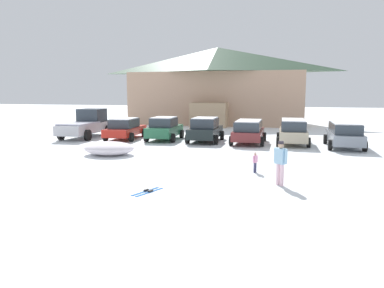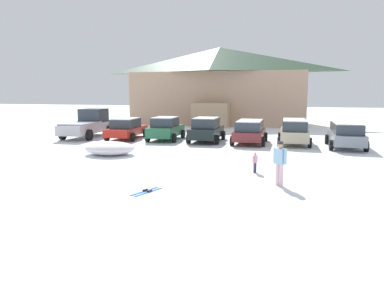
{
  "view_description": "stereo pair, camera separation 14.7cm",
  "coord_description": "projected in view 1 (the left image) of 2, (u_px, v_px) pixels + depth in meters",
  "views": [
    {
      "loc": [
        3.85,
        -10.77,
        3.45
      ],
      "look_at": [
        -0.57,
        5.46,
        1.12
      ],
      "focal_mm": 35.0,
      "sensor_mm": 36.0,
      "label": 1
    },
    {
      "loc": [
        3.99,
        -10.73,
        3.45
      ],
      "look_at": [
        -0.57,
        5.46,
        1.12
      ],
      "focal_mm": 35.0,
      "sensor_mm": 36.0,
      "label": 2
    }
  ],
  "objects": [
    {
      "name": "skier_child_in_pink_snowsuit",
      "position": [
        255.0,
        161.0,
        16.13
      ],
      "size": [
        0.21,
        0.3,
        0.89
      ],
      "color": "#363657",
      "rests_on": "ground"
    },
    {
      "name": "parked_beige_suv",
      "position": [
        293.0,
        131.0,
        24.84
      ],
      "size": [
        2.21,
        4.45,
        1.67
      ],
      "color": "tan",
      "rests_on": "ground"
    },
    {
      "name": "ski_lodge",
      "position": [
        217.0,
        85.0,
        40.8
      ],
      "size": [
        18.96,
        9.25,
        8.24
      ],
      "color": "tan",
      "rests_on": "ground"
    },
    {
      "name": "pair_of_skis",
      "position": [
        148.0,
        191.0,
        13.03
      ],
      "size": [
        0.74,
        1.4,
        0.08
      ],
      "color": "blue",
      "rests_on": "ground"
    },
    {
      "name": "parked_black_sedan",
      "position": [
        205.0,
        130.0,
        26.19
      ],
      "size": [
        2.28,
        4.28,
        1.7
      ],
      "color": "black",
      "rests_on": "ground"
    },
    {
      "name": "ground",
      "position": [
        164.0,
        203.0,
        11.76
      ],
      "size": [
        160.0,
        160.0,
        0.0
      ],
      "primitive_type": "plane",
      "color": "white"
    },
    {
      "name": "skier_adult_in_blue_parka",
      "position": [
        280.0,
        161.0,
        13.84
      ],
      "size": [
        0.5,
        0.44,
        1.67
      ],
      "color": "beige",
      "rests_on": "ground"
    },
    {
      "name": "parked_grey_wagon",
      "position": [
        344.0,
        134.0,
        23.43
      ],
      "size": [
        2.21,
        4.79,
        1.6
      ],
      "color": "gray",
      "rests_on": "ground"
    },
    {
      "name": "pickup_truck",
      "position": [
        87.0,
        124.0,
        28.83
      ],
      "size": [
        2.64,
        5.9,
        2.15
      ],
      "color": "#B9B8BE",
      "rests_on": "ground"
    },
    {
      "name": "parked_red_sedan",
      "position": [
        125.0,
        128.0,
        27.68
      ],
      "size": [
        2.43,
        4.78,
        1.55
      ],
      "color": "red",
      "rests_on": "ground"
    },
    {
      "name": "plowed_snow_pile",
      "position": [
        109.0,
        148.0,
        20.72
      ],
      "size": [
        2.81,
        2.25,
        0.73
      ],
      "primitive_type": "ellipsoid",
      "color": "white",
      "rests_on": "ground"
    },
    {
      "name": "parked_green_coupe",
      "position": [
        164.0,
        128.0,
        27.06
      ],
      "size": [
        2.31,
        4.2,
        1.68
      ],
      "color": "#246442",
      "rests_on": "ground"
    },
    {
      "name": "parked_maroon_van",
      "position": [
        249.0,
        131.0,
        25.27
      ],
      "size": [
        2.28,
        4.27,
        1.58
      ],
      "color": "maroon",
      "rests_on": "ground"
    }
  ]
}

